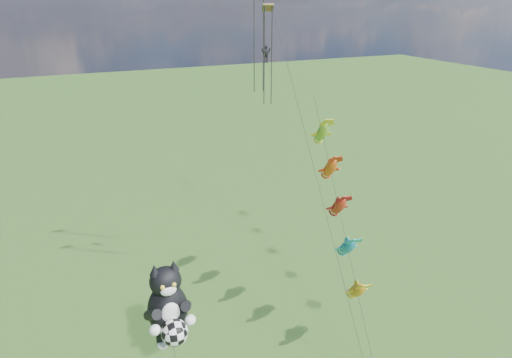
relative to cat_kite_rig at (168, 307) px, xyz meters
name	(u,v)px	position (x,y,z in m)	size (l,w,h in m)	color
cat_kite_rig	(168,307)	(0.00, 0.00, 0.00)	(2.68, 4.13, 10.90)	brown
fish_windsock_rig	(339,207)	(14.52, 4.49, 1.48)	(3.56, 15.65, 16.80)	brown
parafoil_rig	(268,48)	(12.11, 12.48, 12.70)	(2.02, 17.51, 27.74)	brown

